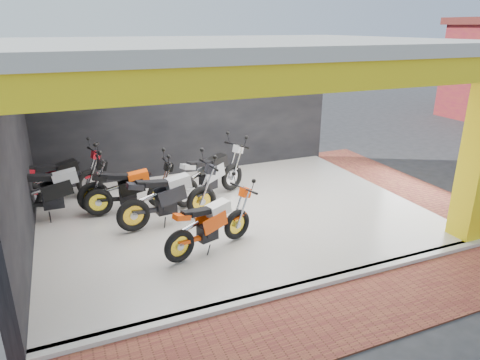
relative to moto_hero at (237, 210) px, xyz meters
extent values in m
plane|color=#2D2D30|center=(0.43, -0.78, -0.71)|extent=(80.00, 80.00, 0.00)
cube|color=white|center=(0.43, 1.22, -0.66)|extent=(8.00, 6.00, 0.10)
cube|color=beige|center=(0.43, 1.22, 2.89)|extent=(8.40, 6.40, 0.20)
cube|color=black|center=(0.43, 4.32, 1.04)|extent=(8.20, 0.20, 3.50)
cube|color=black|center=(-3.67, 1.22, 1.04)|extent=(0.20, 6.20, 3.50)
cube|color=yellow|center=(0.43, -1.78, 2.59)|extent=(8.40, 0.30, 0.40)
cube|color=yellow|center=(4.43, 1.22, 2.59)|extent=(0.30, 6.40, 0.40)
cube|color=white|center=(0.43, -1.80, -0.66)|extent=(8.00, 0.20, 0.10)
cube|color=#974B31|center=(0.43, -2.58, -0.69)|extent=(9.00, 1.40, 0.03)
cube|color=#974B31|center=(5.23, 1.22, -0.69)|extent=(1.40, 7.00, 0.03)
camera|label=1|loc=(-2.77, -6.74, 3.23)|focal=32.00mm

